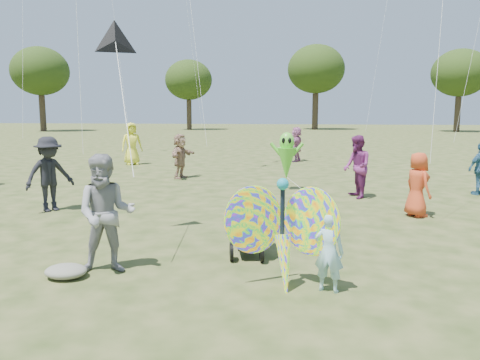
{
  "coord_description": "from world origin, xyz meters",
  "views": [
    {
      "loc": [
        1.0,
        -6.92,
        2.35
      ],
      "look_at": [
        -0.2,
        1.5,
        1.1
      ],
      "focal_mm": 35.0,
      "sensor_mm": 36.0,
      "label": 1
    }
  ],
  "objects_px": {
    "jogging_stroller": "(250,218)",
    "crowd_g": "(132,144)",
    "child_girl": "(329,252)",
    "crowd_d": "(180,156)",
    "butterfly_kite": "(283,234)",
    "crowd_a": "(418,185)",
    "adult_man": "(106,214)",
    "alien_kite": "(287,158)",
    "crowd_j": "(296,144)",
    "crowd_b": "(49,174)",
    "crowd_e": "(357,167)"
  },
  "relations": [
    {
      "from": "crowd_d",
      "to": "crowd_j",
      "type": "height_order",
      "value": "crowd_j"
    },
    {
      "from": "crowd_a",
      "to": "jogging_stroller",
      "type": "distance_m",
      "value": 4.75
    },
    {
      "from": "crowd_a",
      "to": "butterfly_kite",
      "type": "relative_size",
      "value": 0.83
    },
    {
      "from": "crowd_a",
      "to": "crowd_g",
      "type": "relative_size",
      "value": 0.78
    },
    {
      "from": "crowd_a",
      "to": "crowd_j",
      "type": "distance_m",
      "value": 11.73
    },
    {
      "from": "child_girl",
      "to": "butterfly_kite",
      "type": "distance_m",
      "value": 0.64
    },
    {
      "from": "crowd_j",
      "to": "alien_kite",
      "type": "height_order",
      "value": "alien_kite"
    },
    {
      "from": "crowd_a",
      "to": "crowd_g",
      "type": "height_order",
      "value": "crowd_g"
    },
    {
      "from": "crowd_e",
      "to": "crowd_j",
      "type": "relative_size",
      "value": 1.05
    },
    {
      "from": "crowd_d",
      "to": "butterfly_kite",
      "type": "height_order",
      "value": "crowd_d"
    },
    {
      "from": "crowd_g",
      "to": "jogging_stroller",
      "type": "xyz_separation_m",
      "value": [
        6.77,
        -12.35,
        -0.32
      ]
    },
    {
      "from": "adult_man",
      "to": "alien_kite",
      "type": "relative_size",
      "value": 1.01
    },
    {
      "from": "adult_man",
      "to": "crowd_e",
      "type": "relative_size",
      "value": 1.02
    },
    {
      "from": "crowd_d",
      "to": "crowd_j",
      "type": "bearing_deg",
      "value": -19.45
    },
    {
      "from": "crowd_b",
      "to": "crowd_e",
      "type": "bearing_deg",
      "value": -31.83
    },
    {
      "from": "crowd_j",
      "to": "butterfly_kite",
      "type": "relative_size",
      "value": 0.94
    },
    {
      "from": "crowd_g",
      "to": "butterfly_kite",
      "type": "height_order",
      "value": "crowd_g"
    },
    {
      "from": "crowd_d",
      "to": "butterfly_kite",
      "type": "bearing_deg",
      "value": -144.36
    },
    {
      "from": "crowd_d",
      "to": "crowd_g",
      "type": "relative_size",
      "value": 0.85
    },
    {
      "from": "child_girl",
      "to": "adult_man",
      "type": "bearing_deg",
      "value": 9.87
    },
    {
      "from": "crowd_a",
      "to": "crowd_g",
      "type": "xyz_separation_m",
      "value": [
        -10.16,
        9.01,
        0.21
      ]
    },
    {
      "from": "jogging_stroller",
      "to": "crowd_a",
      "type": "bearing_deg",
      "value": 31.84
    },
    {
      "from": "crowd_j",
      "to": "alien_kite",
      "type": "distance_m",
      "value": 8.16
    },
    {
      "from": "crowd_g",
      "to": "alien_kite",
      "type": "xyz_separation_m",
      "value": [
        7.09,
        -5.83,
        0.04
      ]
    },
    {
      "from": "crowd_a",
      "to": "crowd_e",
      "type": "height_order",
      "value": "crowd_e"
    },
    {
      "from": "butterfly_kite",
      "to": "alien_kite",
      "type": "relative_size",
      "value": 1.0
    },
    {
      "from": "adult_man",
      "to": "crowd_a",
      "type": "relative_size",
      "value": 1.21
    },
    {
      "from": "child_girl",
      "to": "jogging_stroller",
      "type": "height_order",
      "value": "jogging_stroller"
    },
    {
      "from": "crowd_g",
      "to": "alien_kite",
      "type": "relative_size",
      "value": 1.07
    },
    {
      "from": "crowd_b",
      "to": "butterfly_kite",
      "type": "bearing_deg",
      "value": -88.35
    },
    {
      "from": "child_girl",
      "to": "crowd_g",
      "type": "height_order",
      "value": "crowd_g"
    },
    {
      "from": "jogging_stroller",
      "to": "crowd_g",
      "type": "bearing_deg",
      "value": 105.99
    },
    {
      "from": "crowd_j",
      "to": "crowd_b",
      "type": "bearing_deg",
      "value": -4.98
    },
    {
      "from": "crowd_d",
      "to": "butterfly_kite",
      "type": "relative_size",
      "value": 0.91
    },
    {
      "from": "child_girl",
      "to": "crowd_d",
      "type": "height_order",
      "value": "crowd_d"
    },
    {
      "from": "crowd_d",
      "to": "alien_kite",
      "type": "relative_size",
      "value": 0.91
    },
    {
      "from": "adult_man",
      "to": "crowd_j",
      "type": "bearing_deg",
      "value": 65.09
    },
    {
      "from": "crowd_a",
      "to": "jogging_stroller",
      "type": "xyz_separation_m",
      "value": [
        -3.38,
        -3.34,
        -0.11
      ]
    },
    {
      "from": "crowd_b",
      "to": "crowd_g",
      "type": "xyz_separation_m",
      "value": [
        -1.68,
        9.64,
        0.05
      ]
    },
    {
      "from": "crowd_a",
      "to": "crowd_j",
      "type": "bearing_deg",
      "value": -10.57
    },
    {
      "from": "crowd_a",
      "to": "crowd_e",
      "type": "xyz_separation_m",
      "value": [
        -1.12,
        2.15,
        0.14
      ]
    },
    {
      "from": "adult_man",
      "to": "butterfly_kite",
      "type": "xyz_separation_m",
      "value": [
        2.58,
        -0.25,
        -0.14
      ]
    },
    {
      "from": "crowd_b",
      "to": "jogging_stroller",
      "type": "height_order",
      "value": "crowd_b"
    },
    {
      "from": "alien_kite",
      "to": "crowd_b",
      "type": "bearing_deg",
      "value": -144.78
    },
    {
      "from": "crowd_d",
      "to": "alien_kite",
      "type": "distance_m",
      "value": 4.32
    },
    {
      "from": "child_girl",
      "to": "crowd_j",
      "type": "relative_size",
      "value": 0.65
    },
    {
      "from": "adult_man",
      "to": "crowd_a",
      "type": "bearing_deg",
      "value": 23.74
    },
    {
      "from": "butterfly_kite",
      "to": "alien_kite",
      "type": "bearing_deg",
      "value": 92.18
    },
    {
      "from": "butterfly_kite",
      "to": "crowd_b",
      "type": "bearing_deg",
      "value": 144.17
    },
    {
      "from": "butterfly_kite",
      "to": "alien_kite",
      "type": "distance_m",
      "value": 7.95
    }
  ]
}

